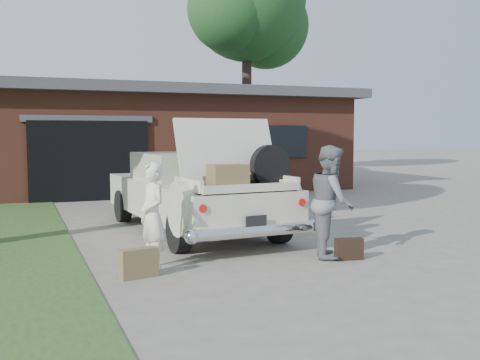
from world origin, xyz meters
name	(u,v)px	position (x,y,z in m)	size (l,w,h in m)	color
ground	(254,254)	(0.00, 0.00, 0.00)	(90.00, 90.00, 0.00)	gray
house	(150,139)	(0.98, 11.47, 1.67)	(12.80, 7.80, 3.30)	brown
tree_right	(248,10)	(6.52, 15.90, 7.38)	(6.07, 5.28, 10.35)	#38281E
sedan	(193,191)	(-0.28, 2.28, 0.76)	(2.39, 5.34, 2.10)	beige
woman_left	(153,216)	(-1.66, -0.35, 0.73)	(0.54, 0.35, 1.47)	white
woman_right	(331,201)	(1.01, -0.57, 0.84)	(0.82, 0.64, 1.68)	slate
suitcase_left	(139,263)	(-1.94, -0.75, 0.19)	(0.50, 0.16, 0.38)	olive
suitcase_right	(349,249)	(1.14, -0.87, 0.16)	(0.41, 0.13, 0.32)	black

